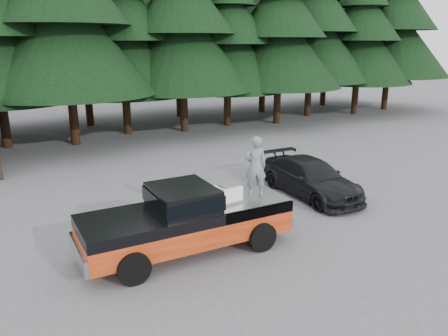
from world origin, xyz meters
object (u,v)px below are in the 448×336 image
pickup_truck (187,229)px  parked_car (311,178)px  air_compressor (228,194)px  man_on_bed (255,166)px

pickup_truck → parked_car: parked_car is taller
parked_car → air_compressor: bearing=-155.1°
pickup_truck → man_on_bed: bearing=-4.0°
parked_car → pickup_truck: bearing=-161.1°
air_compressor → man_on_bed: (0.93, 0.05, 0.68)m
man_on_bed → parked_car: 4.72m
pickup_truck → air_compressor: size_ratio=9.12×
air_compressor → parked_car: air_compressor is taller
air_compressor → parked_car: size_ratio=0.14×
air_compressor → man_on_bed: bearing=-4.0°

